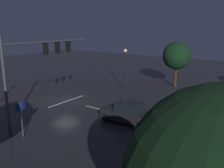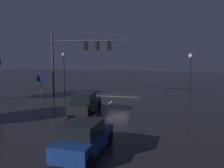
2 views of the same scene
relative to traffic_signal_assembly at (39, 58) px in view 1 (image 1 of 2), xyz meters
name	(u,v)px [view 1 (image 1 of 2)]	position (x,y,z in m)	size (l,w,h in m)	color
ground_plane	(65,101)	(-4.13, -1.44, -5.05)	(80.00, 80.00, 0.00)	#232326
traffic_signal_assembly	(39,58)	(0.00, 0.00, 0.00)	(8.97, 0.47, 7.11)	#383A3D
lane_dash_far	(95,108)	(-4.13, 2.56, -5.04)	(2.20, 0.16, 0.01)	beige
lane_dash_mid	(152,122)	(-4.13, 8.56, -5.04)	(2.20, 0.16, 0.01)	beige
stop_bar	(67,101)	(-4.13, -1.19, -5.04)	(5.00, 0.16, 0.01)	beige
car_approaching	(128,113)	(-3.02, 6.96, -4.25)	(2.02, 4.42, 1.70)	black
street_lamp_left_kerb	(125,61)	(-11.87, 1.08, -1.58)	(0.44, 0.44, 4.94)	black
route_sign	(21,111)	(3.53, 2.21, -3.17)	(0.88, 0.31, 2.60)	#383A3D
tree_left_near	(177,56)	(-16.68, 5.69, -1.08)	(3.51, 3.51, 5.75)	#382314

